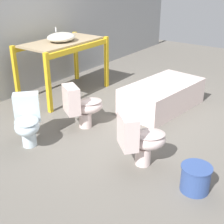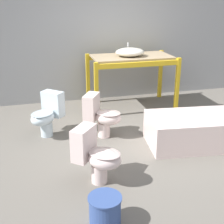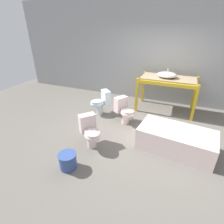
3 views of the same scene
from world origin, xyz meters
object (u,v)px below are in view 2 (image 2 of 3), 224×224
(sink_basin, at_px, (130,52))
(toilet_extra, at_px, (102,115))
(bucket_white, at_px, (105,209))
(bathtub_main, at_px, (199,128))
(toilet_near, at_px, (47,114))
(toilet_far, at_px, (96,155))

(sink_basin, xyz_separation_m, toilet_extra, (-0.84, -1.20, -0.75))
(sink_basin, distance_m, bucket_white, 3.57)
(bathtub_main, relative_size, toilet_near, 2.33)
(toilet_near, height_order, bucket_white, toilet_near)
(toilet_far, bearing_deg, bathtub_main, -30.97)
(toilet_near, relative_size, toilet_extra, 1.00)
(toilet_extra, height_order, bucket_white, toilet_extra)
(bathtub_main, bearing_deg, bucket_white, -135.90)
(bathtub_main, distance_m, toilet_near, 2.38)
(toilet_near, bearing_deg, toilet_extra, 25.19)
(bathtub_main, relative_size, toilet_extra, 2.33)
(toilet_far, xyz_separation_m, toilet_extra, (0.35, 1.24, 0.00))
(toilet_far, bearing_deg, sink_basin, 13.64)
(toilet_near, distance_m, toilet_extra, 0.87)
(toilet_near, height_order, toilet_far, same)
(bucket_white, bearing_deg, toilet_near, 100.25)
(bathtub_main, bearing_deg, toilet_near, 164.60)
(sink_basin, xyz_separation_m, toilet_far, (-1.19, -2.44, -0.75))
(bucket_white, bearing_deg, sink_basin, 68.43)
(bathtub_main, bearing_deg, toilet_extra, 161.87)
(toilet_extra, xyz_separation_m, bucket_white, (-0.42, -2.00, -0.20))
(toilet_near, bearing_deg, sink_basin, 71.99)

